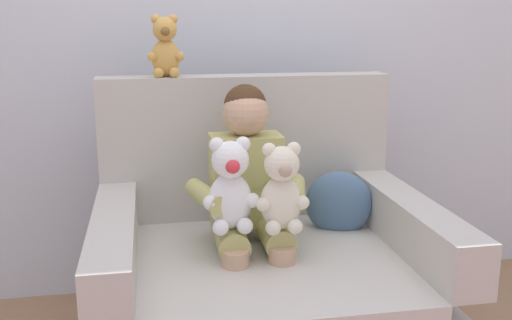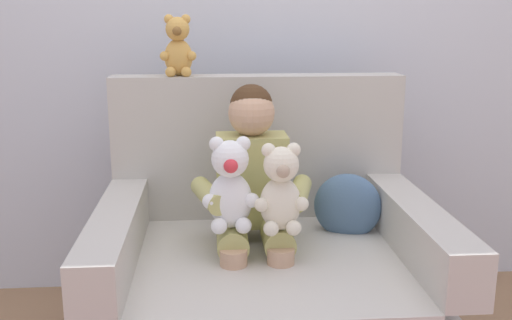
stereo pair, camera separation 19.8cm
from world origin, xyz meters
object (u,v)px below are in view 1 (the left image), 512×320
plush_cream (281,190)px  plush_honey_on_backrest (165,48)px  throw_pillow (339,204)px  plush_white (230,187)px  armchair (263,282)px  seated_child (249,188)px

plush_cream → plush_honey_on_backrest: size_ratio=1.26×
plush_cream → plush_honey_on_backrest: plush_honey_on_backrest is taller
plush_cream → throw_pillow: 0.43m
plush_cream → throw_pillow: bearing=64.9°
plush_white → armchair: bearing=14.0°
seated_child → plush_honey_on_backrest: (-0.27, 0.34, 0.48)m
armchair → throw_pillow: (0.33, 0.14, 0.24)m
throw_pillow → plush_white: bearing=-153.0°
armchair → plush_honey_on_backrest: plush_honey_on_backrest is taller
plush_honey_on_backrest → armchair: bearing=-43.5°
seated_child → plush_white: seated_child is taller
seated_child → armchair: bearing=-35.0°
plush_honey_on_backrest → throw_pillow: plush_honey_on_backrest is taller
armchair → seated_child: (-0.04, 0.04, 0.35)m
armchair → plush_honey_on_backrest: bearing=130.0°
seated_child → throw_pillow: 0.40m
plush_white → plush_honey_on_backrest: bearing=89.4°
armchair → plush_cream: 0.41m
plush_white → plush_honey_on_backrest: (-0.18, 0.47, 0.44)m
plush_white → throw_pillow: size_ratio=1.24×
plush_white → plush_cream: bearing=-33.9°
seated_child → plush_white: (-0.09, -0.13, 0.05)m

